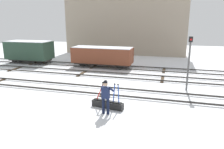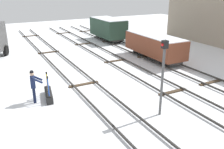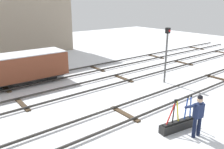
{
  "view_description": "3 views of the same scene",
  "coord_description": "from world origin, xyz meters",
  "px_view_note": "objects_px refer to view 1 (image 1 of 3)",
  "views": [
    {
      "loc": [
        3.99,
        -12.86,
        4.67
      ],
      "look_at": [
        0.35,
        0.34,
        1.17
      ],
      "focal_mm": 34.15,
      "sensor_mm": 36.0,
      "label": 1
    },
    {
      "loc": [
        13.43,
        -5.07,
        5.92
      ],
      "look_at": [
        1.19,
        1.39,
        0.84
      ],
      "focal_mm": 39.21,
      "sensor_mm": 36.0,
      "label": 2
    },
    {
      "loc": [
        -6.79,
        -7.57,
        5.21
      ],
      "look_at": [
        1.23,
        2.55,
        1.17
      ],
      "focal_mm": 37.34,
      "sensor_mm": 36.0,
      "label": 3
    }
  ],
  "objects_px": {
    "rail_worker": "(106,95)",
    "freight_car_back_track": "(102,56)",
    "signal_post": "(189,58)",
    "switch_lever_frame": "(108,103)",
    "freight_car_far_end": "(29,50)"
  },
  "relations": [
    {
      "from": "rail_worker",
      "to": "freight_car_back_track",
      "type": "bearing_deg",
      "value": 118.51
    },
    {
      "from": "rail_worker",
      "to": "signal_post",
      "type": "relative_size",
      "value": 0.49
    },
    {
      "from": "freight_car_back_track",
      "to": "freight_car_far_end",
      "type": "relative_size",
      "value": 1.23
    },
    {
      "from": "rail_worker",
      "to": "freight_car_back_track",
      "type": "relative_size",
      "value": 0.3
    },
    {
      "from": "switch_lever_frame",
      "to": "signal_post",
      "type": "distance_m",
      "value": 6.44
    },
    {
      "from": "rail_worker",
      "to": "freight_car_far_end",
      "type": "height_order",
      "value": "freight_car_far_end"
    },
    {
      "from": "rail_worker",
      "to": "signal_post",
      "type": "distance_m",
      "value": 6.7
    },
    {
      "from": "freight_car_far_end",
      "to": "switch_lever_frame",
      "type": "bearing_deg",
      "value": -40.26
    },
    {
      "from": "signal_post",
      "to": "freight_car_far_end",
      "type": "distance_m",
      "value": 17.23
    },
    {
      "from": "signal_post",
      "to": "freight_car_far_end",
      "type": "xyz_separation_m",
      "value": [
        -16.31,
        5.49,
        -0.84
      ]
    },
    {
      "from": "switch_lever_frame",
      "to": "freight_car_back_track",
      "type": "height_order",
      "value": "freight_car_back_track"
    },
    {
      "from": "switch_lever_frame",
      "to": "freight_car_back_track",
      "type": "xyz_separation_m",
      "value": [
        -3.45,
        9.8,
        0.96
      ]
    },
    {
      "from": "freight_car_back_track",
      "to": "switch_lever_frame",
      "type": "bearing_deg",
      "value": -69.89
    },
    {
      "from": "signal_post",
      "to": "freight_car_back_track",
      "type": "relative_size",
      "value": 0.6
    },
    {
      "from": "switch_lever_frame",
      "to": "freight_car_back_track",
      "type": "distance_m",
      "value": 10.43
    }
  ]
}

